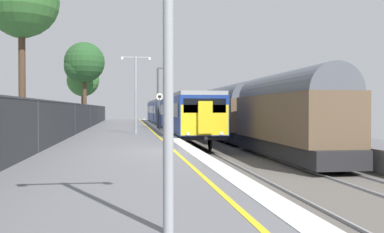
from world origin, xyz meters
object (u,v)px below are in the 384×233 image
Objects in this scene: speed_limit_sign at (160,107)px; background_tree_left at (21,4)px; background_tree_right at (83,64)px; platform_lamp_near at (168,10)px; commuter_train_at_platform at (170,113)px; freight_train_adjacent_track at (215,111)px; platform_lamp_mid at (136,87)px; signal_gantry at (161,90)px; background_tree_centre at (83,81)px.

speed_limit_sign is 0.34× the size of background_tree_left.
platform_lamp_near is at bearing -82.97° from background_tree_right.
freight_train_adjacent_track is at bearing -34.78° from commuter_train_at_platform.
commuter_train_at_platform is 0.79× the size of freight_train_adjacent_track.
commuter_train_at_platform is at bearing 145.22° from freight_train_adjacent_track.
platform_lamp_mid is (-7.72, -12.20, 1.62)m from freight_train_adjacent_track.
commuter_train_at_platform is 38.96m from platform_lamp_near.
platform_lamp_mid reaches higher than platform_lamp_near.
platform_lamp_mid reaches higher than freight_train_adjacent_track.
background_tree_left reaches higher than signal_gantry.
freight_train_adjacent_track is at bearing -23.09° from background_tree_right.
background_tree_centre reaches higher than speed_limit_sign.
signal_gantry is 0.99× the size of platform_lamp_mid.
background_tree_centre is at bearing 90.43° from background_tree_left.
background_tree_left reaches higher than platform_lamp_near.
background_tree_right is at bearing 156.91° from freight_train_adjacent_track.
signal_gantry is at bearing 64.42° from background_tree_left.
commuter_train_at_platform is at bearing -38.24° from background_tree_centre.
background_tree_right is at bearing -84.45° from background_tree_centre.
platform_lamp_near is at bearing -90.00° from platform_lamp_mid.
signal_gantry is at bearing -139.36° from freight_train_adjacent_track.
platform_lamp_near is (-1.87, -27.83, 1.12)m from speed_limit_sign.
freight_train_adjacent_track is 10.03× the size of platform_lamp_mid.
freight_train_adjacent_track is 36.82m from platform_lamp_near.
background_tree_centre is 0.79× the size of background_tree_right.
background_tree_right is at bearing 125.83° from signal_gantry.
speed_limit_sign is at bearing 59.82° from background_tree_left.
background_tree_right is (-8.82, 2.69, 5.05)m from commuter_train_at_platform.
background_tree_left reaches higher than platform_lamp_mid.
commuter_train_at_platform is 14.30× the size of speed_limit_sign.
platform_lamp_mid reaches higher than commuter_train_at_platform.
commuter_train_at_platform is 7.87m from signal_gantry.
background_tree_right is at bearing 106.12° from platform_lamp_mid.
speed_limit_sign is at bearing 65.28° from platform_lamp_mid.
freight_train_adjacent_track is 17.99× the size of speed_limit_sign.
platform_lamp_mid is at bearing -103.94° from commuter_train_at_platform.
platform_lamp_mid is 18.67m from background_tree_right.
signal_gantry is at bearing -101.16° from commuter_train_at_platform.
platform_lamp_mid is (0.00, 23.77, 0.13)m from platform_lamp_near.
background_tree_left is (-13.05, -20.51, 5.00)m from freight_train_adjacent_track.
platform_lamp_mid is 0.60× the size of background_tree_right.
platform_lamp_mid reaches higher than speed_limit_sign.
signal_gantry is 7.82m from platform_lamp_mid.
speed_limit_sign is 0.56× the size of platform_lamp_mid.
background_tree_centre is (-0.23, 30.59, -1.65)m from background_tree_left.
speed_limit_sign is (-5.85, -8.13, 0.37)m from freight_train_adjacent_track.
background_tree_left is at bearing -89.57° from background_tree_centre.
platform_lamp_near is 41.88m from background_tree_right.
background_tree_centre reaches higher than freight_train_adjacent_track.
commuter_train_at_platform is at bearing 84.52° from platform_lamp_near.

